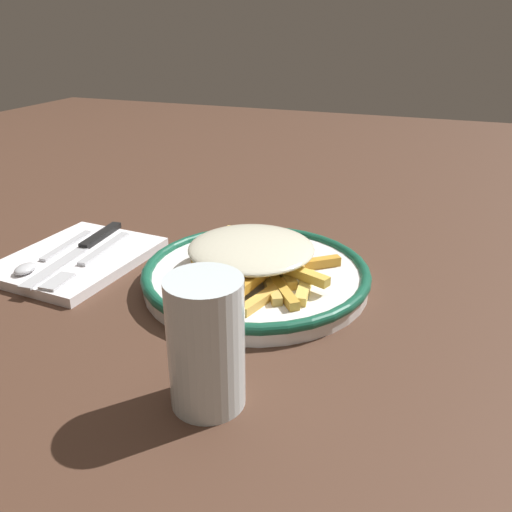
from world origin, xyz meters
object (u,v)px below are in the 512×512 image
object	(u,v)px
plate	(256,275)
fries_heap	(255,253)
spoon	(43,259)
napkin	(77,259)
water_glass	(206,343)
fork	(89,259)
knife	(85,247)

from	to	relation	value
plate	fries_heap	world-z (taller)	fries_heap
fries_heap	spoon	bearing A→B (deg)	12.38
napkin	water_glass	bearing A→B (deg)	146.11
fork	water_glass	world-z (taller)	water_glass
plate	knife	world-z (taller)	plate
plate	knife	distance (m)	0.25
plate	fork	xyz separation A→B (m)	(0.22, 0.04, 0.00)
knife	spoon	size ratio (longest dim) A/B	1.38
spoon	water_glass	world-z (taller)	water_glass
fork	spoon	distance (m)	0.06
napkin	fork	bearing A→B (deg)	156.97
plate	water_glass	bearing A→B (deg)	99.90
napkin	fork	size ratio (longest dim) A/B	1.12
plate	knife	size ratio (longest dim) A/B	1.33
napkin	spoon	size ratio (longest dim) A/B	1.30
fries_heap	fork	distance (m)	0.22
fries_heap	spoon	xyz separation A→B (m)	(0.27, 0.06, -0.03)
fork	napkin	bearing A→B (deg)	-23.03
spoon	fork	bearing A→B (deg)	-157.44
napkin	water_glass	world-z (taller)	water_glass
fries_heap	spoon	world-z (taller)	fries_heap
knife	spoon	distance (m)	0.06
fries_heap	water_glass	distance (m)	0.22
napkin	water_glass	distance (m)	0.35
spoon	water_glass	xyz separation A→B (m)	(-0.31, 0.16, 0.04)
fries_heap	knife	size ratio (longest dim) A/B	0.94
plate	fries_heap	bearing A→B (deg)	31.39
napkin	water_glass	xyz separation A→B (m)	(-0.29, 0.19, 0.05)
fries_heap	spoon	size ratio (longest dim) A/B	1.30
knife	napkin	bearing A→B (deg)	93.76
plate	spoon	xyz separation A→B (m)	(0.27, 0.06, 0.00)
knife	spoon	world-z (taller)	spoon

